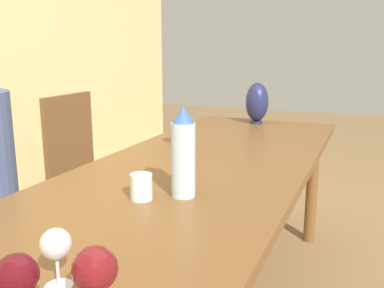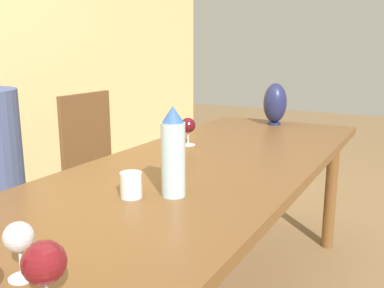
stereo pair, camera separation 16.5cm
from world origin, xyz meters
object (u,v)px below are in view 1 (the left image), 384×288
vase (257,102)px  chair_far (89,176)px  water_bottle (183,153)px  wine_glass_0 (17,277)px  wine_glass_7 (95,270)px  water_tumbler (141,187)px  wine_glass_2 (179,126)px  wine_glass_3 (56,246)px

vase → chair_far: (-0.66, 0.79, -0.38)m
water_bottle → chair_far: (0.73, 0.92, -0.39)m
wine_glass_0 → wine_glass_7: bearing=-47.5°
water_tumbler → wine_glass_2: 0.76m
water_bottle → chair_far: bearing=51.4°
vase → water_tumbler: bearing=-179.3°
wine_glass_7 → vase: bearing=6.8°
wine_glass_3 → chair_far: bearing=34.6°
water_bottle → wine_glass_2: size_ratio=2.16×
wine_glass_0 → chair_far: bearing=33.0°
water_tumbler → vase: bearing=0.7°
wine_glass_0 → water_bottle: bearing=2.0°
water_bottle → wine_glass_3: 0.58m
vase → wine_glass_2: bearing=165.7°
wine_glass_2 → chair_far: chair_far is taller
water_bottle → chair_far: water_bottle is taller
chair_far → water_tumbler: bearing=-135.1°
wine_glass_0 → wine_glass_3: size_ratio=1.13×
wine_glass_0 → wine_glass_2: (1.37, 0.34, -0.01)m
water_bottle → water_tumbler: water_bottle is taller
wine_glass_0 → wine_glass_7: size_ratio=1.06×
wine_glass_3 → chair_far: size_ratio=0.13×
water_bottle → wine_glass_0: (-0.72, -0.02, -0.04)m
vase → wine_glass_0: vase is taller
water_tumbler → water_bottle: bearing=-54.3°
wine_glass_2 → vase: bearing=-14.3°
water_bottle → wine_glass_2: (0.65, 0.32, -0.05)m
water_bottle → wine_glass_3: bearing=178.9°
wine_glass_2 → wine_glass_3: bearing=-166.2°
chair_far → water_bottle: bearing=-128.6°
water_bottle → wine_glass_0: water_bottle is taller
wine_glass_0 → wine_glass_7: 0.12m
wine_glass_7 → wine_glass_2: bearing=18.6°
wine_glass_2 → wine_glass_3: size_ratio=1.08×
water_bottle → wine_glass_7: bearing=-169.6°
vase → chair_far: 1.10m
water_bottle → water_tumbler: 0.17m
wine_glass_2 → wine_glass_3: wine_glass_2 is taller
water_tumbler → wine_glass_3: 0.52m
water_tumbler → wine_glass_2: bearing=15.8°
wine_glass_3 → chair_far: 1.63m
wine_glass_7 → water_bottle: bearing=10.4°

